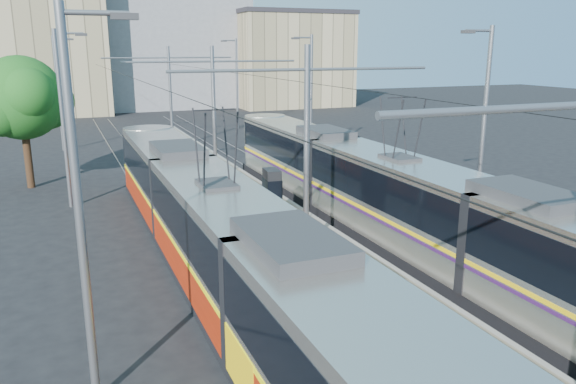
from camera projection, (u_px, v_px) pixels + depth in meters
name	position (u px, v px, depth m)	size (l,w,h in m)	color
ground	(449.00, 373.00, 12.78)	(160.00, 160.00, 0.00)	black
platform	(232.00, 193.00, 27.97)	(4.00, 50.00, 0.30)	gray
tactile_strip_left	(204.00, 193.00, 27.40)	(0.70, 50.00, 0.01)	gray
tactile_strip_right	(259.00, 188.00, 28.47)	(0.70, 50.00, 0.01)	gray
rails	(232.00, 196.00, 28.01)	(8.71, 70.00, 0.03)	gray
tram_left	(219.00, 237.00, 16.72)	(2.43, 28.09, 5.50)	black
tram_right	(398.00, 197.00, 20.64)	(2.43, 30.44, 5.50)	black
catenary	(249.00, 111.00, 24.33)	(9.20, 70.00, 7.00)	slate
street_lamps	(209.00, 105.00, 30.55)	(15.18, 38.22, 8.00)	slate
shelter	(272.00, 195.00, 22.65)	(0.71, 1.04, 2.18)	black
tree	(27.00, 99.00, 28.87)	(4.71, 4.36, 6.85)	#382314
building_left	(27.00, 46.00, 60.99)	(16.32, 12.24, 14.80)	tan
building_centre	(168.00, 43.00, 70.39)	(18.36, 14.28, 15.41)	gray
building_right	(289.00, 59.00, 70.64)	(14.28, 10.20, 11.61)	tan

